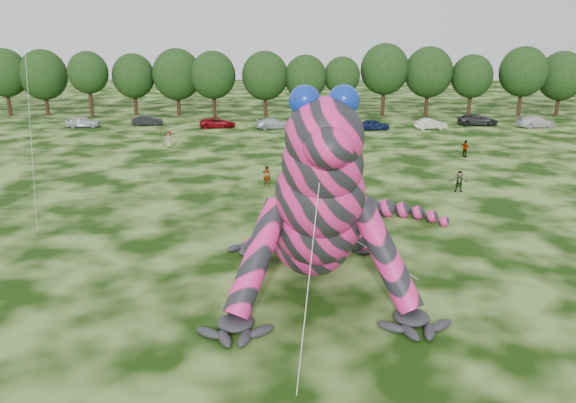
# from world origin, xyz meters

# --- Properties ---
(ground) EXTENTS (240.00, 240.00, 0.00)m
(ground) POSITION_xyz_m (0.00, 0.00, 0.00)
(ground) COLOR #16330A
(ground) RESTS_ON ground
(inflatable_gecko) EXTENTS (18.83, 21.85, 10.33)m
(inflatable_gecko) POSITION_xyz_m (-5.17, 2.85, 5.17)
(inflatable_gecko) COLOR #E9237E
(inflatable_gecko) RESTS_ON ground
(tree_1) EXTENTS (6.74, 6.07, 9.81)m
(tree_1) POSITION_xyz_m (-48.36, 58.05, 4.90)
(tree_1) COLOR black
(tree_1) RESTS_ON ground
(tree_2) EXTENTS (7.04, 6.34, 9.64)m
(tree_2) POSITION_xyz_m (-43.02, 58.76, 4.82)
(tree_2) COLOR black
(tree_2) RESTS_ON ground
(tree_3) EXTENTS (5.81, 5.23, 9.44)m
(tree_3) POSITION_xyz_m (-35.72, 57.07, 4.72)
(tree_3) COLOR black
(tree_3) RESTS_ON ground
(tree_4) EXTENTS (6.22, 5.60, 9.06)m
(tree_4) POSITION_xyz_m (-29.64, 58.71, 4.53)
(tree_4) COLOR black
(tree_4) RESTS_ON ground
(tree_5) EXTENTS (7.16, 6.44, 9.80)m
(tree_5) POSITION_xyz_m (-23.12, 58.44, 4.90)
(tree_5) COLOR black
(tree_5) RESTS_ON ground
(tree_6) EXTENTS (6.52, 5.86, 9.49)m
(tree_6) POSITION_xyz_m (-17.56, 56.68, 4.75)
(tree_6) COLOR black
(tree_6) RESTS_ON ground
(tree_7) EXTENTS (6.68, 6.01, 9.48)m
(tree_7) POSITION_xyz_m (-10.08, 56.80, 4.74)
(tree_7) COLOR black
(tree_7) RESTS_ON ground
(tree_8) EXTENTS (6.14, 5.53, 8.94)m
(tree_8) POSITION_xyz_m (-4.22, 56.99, 4.47)
(tree_8) COLOR black
(tree_8) RESTS_ON ground
(tree_9) EXTENTS (5.27, 4.74, 8.68)m
(tree_9) POSITION_xyz_m (1.06, 57.35, 4.34)
(tree_9) COLOR black
(tree_9) RESTS_ON ground
(tree_10) EXTENTS (7.09, 6.38, 10.50)m
(tree_10) POSITION_xyz_m (7.40, 58.58, 5.25)
(tree_10) COLOR black
(tree_10) RESTS_ON ground
(tree_11) EXTENTS (7.01, 6.31, 10.07)m
(tree_11) POSITION_xyz_m (13.79, 58.20, 5.03)
(tree_11) COLOR black
(tree_11) RESTS_ON ground
(tree_12) EXTENTS (5.99, 5.39, 8.97)m
(tree_12) POSITION_xyz_m (20.01, 57.74, 4.49)
(tree_12) COLOR black
(tree_12) RESTS_ON ground
(tree_13) EXTENTS (6.83, 6.15, 10.13)m
(tree_13) POSITION_xyz_m (27.13, 57.13, 5.06)
(tree_13) COLOR black
(tree_13) RESTS_ON ground
(tree_14) EXTENTS (6.82, 6.14, 9.40)m
(tree_14) POSITION_xyz_m (33.46, 58.72, 4.70)
(tree_14) COLOR black
(tree_14) RESTS_ON ground
(car_0) EXTENTS (4.51, 2.30, 1.47)m
(car_0) POSITION_xyz_m (-33.74, 47.79, 0.74)
(car_0) COLOR silver
(car_0) RESTS_ON ground
(car_1) EXTENTS (4.14, 1.85, 1.32)m
(car_1) POSITION_xyz_m (-25.67, 49.46, 0.66)
(car_1) COLOR black
(car_1) RESTS_ON ground
(car_2) EXTENTS (5.03, 2.95, 1.31)m
(car_2) POSITION_xyz_m (-15.95, 47.60, 0.66)
(car_2) COLOR maroon
(car_2) RESTS_ON ground
(car_3) EXTENTS (4.87, 2.73, 1.33)m
(car_3) POSITION_xyz_m (-8.55, 46.97, 0.67)
(car_3) COLOR #B8BDC3
(car_3) RESTS_ON ground
(car_4) EXTENTS (4.24, 2.24, 1.38)m
(car_4) POSITION_xyz_m (4.35, 46.04, 0.69)
(car_4) COLOR #101A43
(car_4) RESTS_ON ground
(car_5) EXTENTS (4.27, 1.96, 1.36)m
(car_5) POSITION_xyz_m (11.78, 46.73, 0.68)
(car_5) COLOR beige
(car_5) RESTS_ON ground
(car_6) EXTENTS (5.32, 2.59, 1.46)m
(car_6) POSITION_xyz_m (18.92, 49.95, 0.73)
(car_6) COLOR #28272A
(car_6) RESTS_ON ground
(car_7) EXTENTS (5.42, 2.94, 1.49)m
(car_7) POSITION_xyz_m (25.99, 48.15, 0.75)
(car_7) COLOR silver
(car_7) RESTS_ON ground
(spectator_0) EXTENTS (0.68, 0.50, 1.73)m
(spectator_0) POSITION_xyz_m (-8.24, 19.11, 0.87)
(spectator_0) COLOR gray
(spectator_0) RESTS_ON ground
(spectator_5) EXTENTS (1.64, 0.78, 1.70)m
(spectator_5) POSITION_xyz_m (7.19, 17.56, 0.85)
(spectator_5) COLOR gray
(spectator_5) RESTS_ON ground
(spectator_1) EXTENTS (1.07, 1.13, 1.85)m
(spectator_1) POSITION_xyz_m (-2.95, 21.00, 0.92)
(spectator_1) COLOR gray
(spectator_1) RESTS_ON ground
(spectator_3) EXTENTS (0.92, 1.08, 1.74)m
(spectator_3) POSITION_xyz_m (11.39, 30.21, 0.87)
(spectator_3) COLOR gray
(spectator_3) RESTS_ON ground
(spectator_4) EXTENTS (0.95, 0.68, 1.81)m
(spectator_4) POSITION_xyz_m (-19.65, 34.77, 0.90)
(spectator_4) COLOR gray
(spectator_4) RESTS_ON ground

